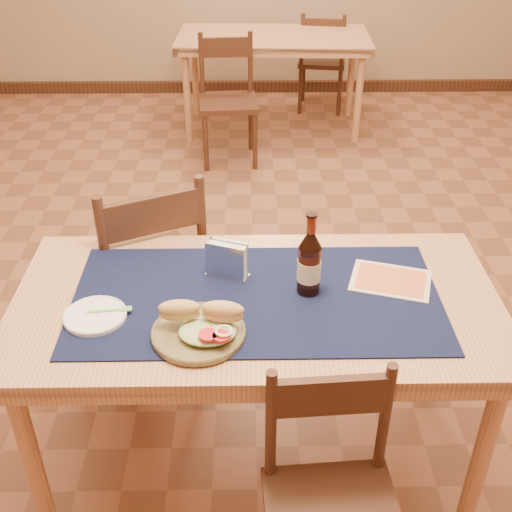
{
  "coord_description": "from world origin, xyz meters",
  "views": [
    {
      "loc": [
        -0.03,
        -2.48,
        2.01
      ],
      "look_at": [
        0.0,
        -0.7,
        0.85
      ],
      "focal_mm": 45.0,
      "sensor_mm": 36.0,
      "label": 1
    }
  ],
  "objects_px": {
    "beer_bottle": "(309,264)",
    "napkin_holder": "(227,260)",
    "chair_main_near": "(332,506)",
    "sandwich_plate": "(201,327)",
    "back_table": "(273,46)",
    "chair_main_far": "(148,271)",
    "main_table": "(256,318)"
  },
  "relations": [
    {
      "from": "main_table",
      "to": "chair_main_far",
      "type": "bearing_deg",
      "value": 130.03
    },
    {
      "from": "sandwich_plate",
      "to": "beer_bottle",
      "type": "distance_m",
      "value": 0.41
    },
    {
      "from": "main_table",
      "to": "sandwich_plate",
      "type": "distance_m",
      "value": 0.28
    },
    {
      "from": "main_table",
      "to": "back_table",
      "type": "bearing_deg",
      "value": 86.83
    },
    {
      "from": "back_table",
      "to": "chair_main_near",
      "type": "distance_m",
      "value": 3.93
    },
    {
      "from": "chair_main_far",
      "to": "sandwich_plate",
      "type": "distance_m",
      "value": 0.82
    },
    {
      "from": "chair_main_near",
      "to": "sandwich_plate",
      "type": "relative_size",
      "value": 2.89
    },
    {
      "from": "sandwich_plate",
      "to": "chair_main_far",
      "type": "bearing_deg",
      "value": 110.95
    },
    {
      "from": "back_table",
      "to": "chair_main_far",
      "type": "xyz_separation_m",
      "value": [
        -0.63,
        -2.84,
        -0.17
      ]
    },
    {
      "from": "sandwich_plate",
      "to": "napkin_holder",
      "type": "distance_m",
      "value": 0.33
    },
    {
      "from": "beer_bottle",
      "to": "back_table",
      "type": "bearing_deg",
      "value": 89.73
    },
    {
      "from": "chair_main_near",
      "to": "napkin_holder",
      "type": "bearing_deg",
      "value": 114.08
    },
    {
      "from": "chair_main_near",
      "to": "beer_bottle",
      "type": "xyz_separation_m",
      "value": [
        -0.03,
        0.58,
        0.43
      ]
    },
    {
      "from": "chair_main_near",
      "to": "napkin_holder",
      "type": "height_order",
      "value": "napkin_holder"
    },
    {
      "from": "main_table",
      "to": "beer_bottle",
      "type": "bearing_deg",
      "value": 9.75
    },
    {
      "from": "beer_bottle",
      "to": "napkin_holder",
      "type": "bearing_deg",
      "value": 160.24
    },
    {
      "from": "main_table",
      "to": "chair_main_far",
      "type": "distance_m",
      "value": 0.71
    },
    {
      "from": "sandwich_plate",
      "to": "beer_bottle",
      "type": "relative_size",
      "value": 0.98
    },
    {
      "from": "main_table",
      "to": "sandwich_plate",
      "type": "height_order",
      "value": "sandwich_plate"
    },
    {
      "from": "back_table",
      "to": "napkin_holder",
      "type": "bearing_deg",
      "value": -95.02
    },
    {
      "from": "main_table",
      "to": "back_table",
      "type": "height_order",
      "value": "same"
    },
    {
      "from": "chair_main_near",
      "to": "beer_bottle",
      "type": "height_order",
      "value": "beer_bottle"
    },
    {
      "from": "back_table",
      "to": "chair_main_near",
      "type": "xyz_separation_m",
      "value": [
        0.02,
        -3.92,
        -0.24
      ]
    },
    {
      "from": "back_table",
      "to": "beer_bottle",
      "type": "xyz_separation_m",
      "value": [
        -0.02,
        -3.34,
        0.2
      ]
    },
    {
      "from": "chair_main_far",
      "to": "chair_main_near",
      "type": "height_order",
      "value": "chair_main_far"
    },
    {
      "from": "back_table",
      "to": "napkin_holder",
      "type": "distance_m",
      "value": 3.26
    },
    {
      "from": "chair_main_far",
      "to": "beer_bottle",
      "type": "bearing_deg",
      "value": -39.09
    },
    {
      "from": "sandwich_plate",
      "to": "beer_bottle",
      "type": "height_order",
      "value": "beer_bottle"
    },
    {
      "from": "chair_main_far",
      "to": "chair_main_near",
      "type": "distance_m",
      "value": 1.27
    },
    {
      "from": "beer_bottle",
      "to": "napkin_holder",
      "type": "distance_m",
      "value": 0.29
    },
    {
      "from": "back_table",
      "to": "napkin_holder",
      "type": "xyz_separation_m",
      "value": [
        -0.28,
        -3.24,
        0.15
      ]
    },
    {
      "from": "chair_main_far",
      "to": "napkin_holder",
      "type": "bearing_deg",
      "value": -49.34
    }
  ]
}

